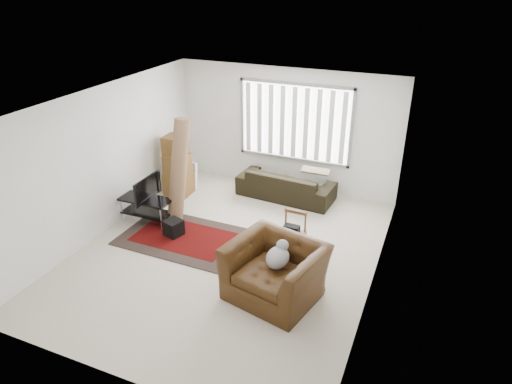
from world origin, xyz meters
TOP-DOWN VIEW (x-y plane):
  - room at (0.03, 0.51)m, footprint 6.00×6.02m
  - persian_rug at (-0.98, 0.12)m, footprint 2.29×1.55m
  - tv_stand at (-1.95, 0.38)m, footprint 1.01×0.46m
  - tv at (-1.95, 0.38)m, footprint 0.11×0.82m
  - subwoofer at (-1.19, 0.12)m, footprint 0.37×0.37m
  - moving_boxes at (-2.03, 1.70)m, footprint 0.56×0.51m
  - white_flatpack at (-2.02, 2.06)m, footprint 0.50×0.18m
  - rolled_rug at (-1.40, 0.77)m, footprint 0.47×0.75m
  - sofa at (0.22, 2.45)m, footprint 2.15×1.06m
  - side_chair at (1.05, 0.37)m, footprint 0.43×0.43m
  - armchair at (1.17, -0.77)m, footprint 1.57×1.44m

SIDE VIEW (x-z plane):
  - persian_rug at x=-0.98m, z-range 0.00..0.02m
  - subwoofer at x=-1.19m, z-range 0.02..0.32m
  - white_flatpack at x=-2.02m, z-range 0.00..0.63m
  - tv_stand at x=-1.95m, z-range 0.11..0.62m
  - sofa at x=0.22m, z-range 0.00..0.80m
  - side_chair at x=1.05m, z-range 0.04..0.84m
  - armchair at x=1.17m, z-range 0.00..1.00m
  - moving_boxes at x=-2.03m, z-range -0.05..1.29m
  - tv at x=-1.95m, z-range 0.51..0.98m
  - rolled_rug at x=-1.40m, z-range 0.00..2.04m
  - room at x=0.03m, z-range 0.40..3.11m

